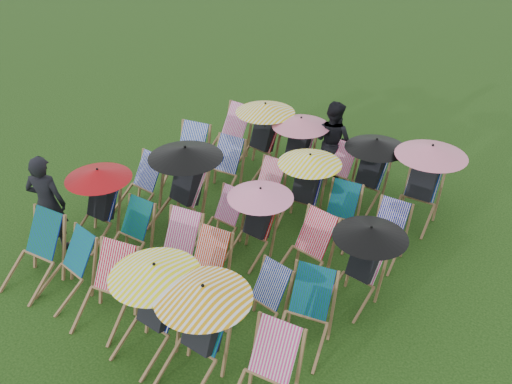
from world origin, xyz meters
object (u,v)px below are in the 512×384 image
Objects in this scene: deckchair_0 at (32,254)px; deckchair_5 at (264,378)px; person_left at (47,203)px; deckchair_29 at (422,183)px; person_rear at (333,141)px.

deckchair_0 is 1.03× the size of deckchair_5.
person_left reaches higher than deckchair_0.
person_left is (-4.45, 0.58, 0.33)m from deckchair_5.
deckchair_29 is at bearing 44.30° from deckchair_0.
person_rear is (-1.94, 5.07, 0.30)m from deckchair_5.
person_rear is at bearing 104.02° from deckchair_5.
person_left reaches higher than deckchair_29.
deckchair_5 is at bearing 146.21° from person_left.
person_left is at bearing 118.62° from deckchair_0.
deckchair_5 is at bearing -92.80° from deckchair_29.
person_left is at bearing 165.56° from deckchair_5.
deckchair_5 is 5.43m from person_rear.
deckchair_5 is 0.70× the size of deckchair_29.
deckchair_29 is 0.85× the size of person_left.
person_left is at bearing -140.62° from deckchair_29.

